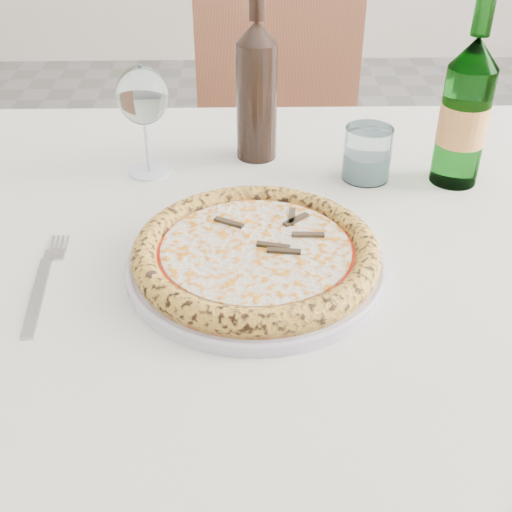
# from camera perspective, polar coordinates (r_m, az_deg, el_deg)

# --- Properties ---
(floor) EXTENTS (5.00, 6.00, 0.02)m
(floor) POSITION_cam_1_polar(r_m,az_deg,el_deg) (1.56, 7.78, -17.55)
(floor) COLOR #535353
(floor) RESTS_ON ground
(dining_table) EXTENTS (1.50, 0.89, 0.76)m
(dining_table) POSITION_cam_1_polar(r_m,az_deg,el_deg) (0.91, -0.19, -1.95)
(dining_table) COLOR brown
(dining_table) RESTS_ON floor
(chair_far) EXTENTS (0.43, 0.43, 0.93)m
(chair_far) POSITION_cam_1_polar(r_m,az_deg,el_deg) (1.62, 1.81, 9.49)
(chair_far) COLOR brown
(chair_far) RESTS_ON floor
(plate) EXTENTS (0.31, 0.31, 0.02)m
(plate) POSITION_cam_1_polar(r_m,az_deg,el_deg) (0.78, 0.00, -0.68)
(plate) COLOR silver
(plate) RESTS_ON dining_table
(pizza) EXTENTS (0.30, 0.30, 0.03)m
(pizza) POSITION_cam_1_polar(r_m,az_deg,el_deg) (0.77, -0.00, 0.39)
(pizza) COLOR gold
(pizza) RESTS_ON plate
(fork) EXTENTS (0.03, 0.21, 0.00)m
(fork) POSITION_cam_1_polar(r_m,az_deg,el_deg) (0.80, -18.40, -2.27)
(fork) COLOR #AFAFAF
(fork) RESTS_ON dining_table
(wine_glass) EXTENTS (0.08, 0.08, 0.17)m
(wine_glass) POSITION_cam_1_polar(r_m,az_deg,el_deg) (0.97, -10.05, 13.65)
(wine_glass) COLOR silver
(wine_glass) RESTS_ON dining_table
(tumbler) EXTENTS (0.07, 0.07, 0.08)m
(tumbler) POSITION_cam_1_polar(r_m,az_deg,el_deg) (0.99, 9.83, 8.67)
(tumbler) COLOR silver
(tumbler) RESTS_ON dining_table
(beer_bottle) EXTENTS (0.07, 0.07, 0.27)m
(beer_bottle) POSITION_cam_1_polar(r_m,az_deg,el_deg) (0.99, 18.08, 12.02)
(beer_bottle) COLOR #3C813E
(beer_bottle) RESTS_ON dining_table
(wine_bottle) EXTENTS (0.06, 0.06, 0.26)m
(wine_bottle) POSITION_cam_1_polar(r_m,az_deg,el_deg) (1.02, 0.06, 14.56)
(wine_bottle) COLOR black
(wine_bottle) RESTS_ON dining_table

